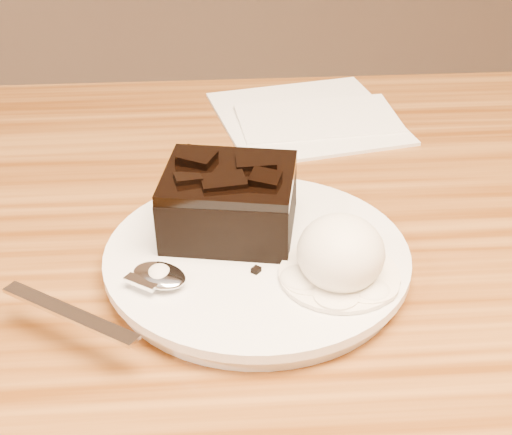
{
  "coord_description": "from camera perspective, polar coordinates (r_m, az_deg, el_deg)",
  "views": [
    {
      "loc": [
        -0.07,
        -0.41,
        1.08
      ],
      "look_at": [
        -0.04,
        0.05,
        0.79
      ],
      "focal_mm": 54.62,
      "sensor_mm": 36.0,
      "label": 1
    }
  ],
  "objects": [
    {
      "name": "napkin",
      "position": [
        0.78,
        3.74,
        7.4
      ],
      "size": [
        0.2,
        0.2,
        0.01
      ],
      "primitive_type": "cube",
      "rotation": [
        0.0,
        0.0,
        0.21
      ],
      "color": "white",
      "rests_on": "dining_table"
    },
    {
      "name": "brownie",
      "position": [
        0.56,
        -1.97,
        0.88
      ],
      "size": [
        0.1,
        0.09,
        0.04
      ],
      "primitive_type": "cube",
      "rotation": [
        0.0,
        0.0,
        -0.18
      ],
      "color": "black",
      "rests_on": "plate"
    },
    {
      "name": "plate",
      "position": [
        0.56,
        0.07,
        -3.26
      ],
      "size": [
        0.22,
        0.22,
        0.02
      ],
      "primitive_type": "cylinder",
      "color": "white",
      "rests_on": "dining_table"
    },
    {
      "name": "ice_cream_scoop",
      "position": [
        0.52,
        6.23,
        -2.58
      ],
      "size": [
        0.06,
        0.06,
        0.05
      ],
      "primitive_type": "ellipsoid",
      "color": "white",
      "rests_on": "plate"
    },
    {
      "name": "melt_puddle",
      "position": [
        0.53,
        6.11,
        -4.28
      ],
      "size": [
        0.08,
        0.08,
        0.0
      ],
      "primitive_type": "cylinder",
      "color": "white",
      "rests_on": "plate"
    },
    {
      "name": "spoon",
      "position": [
        0.52,
        -7.08,
        -4.39
      ],
      "size": [
        0.14,
        0.11,
        0.01
      ],
      "primitive_type": null,
      "rotation": [
        0.0,
        0.0,
        0.96
      ],
      "color": "silver",
      "rests_on": "plate"
    },
    {
      "name": "crumb_a",
      "position": [
        0.53,
        0.01,
        -3.88
      ],
      "size": [
        0.01,
        0.01,
        0.0
      ],
      "primitive_type": "cube",
      "rotation": [
        0.0,
        0.0,
        0.86
      ],
      "color": "black",
      "rests_on": "plate"
    },
    {
      "name": "crumb_b",
      "position": [
        0.56,
        6.28,
        -1.88
      ],
      "size": [
        0.01,
        0.01,
        0.0
      ],
      "primitive_type": "cube",
      "rotation": [
        0.0,
        0.0,
        0.15
      ],
      "color": "black",
      "rests_on": "plate"
    }
  ]
}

